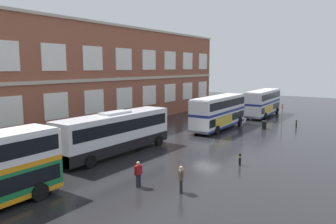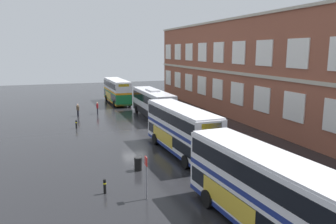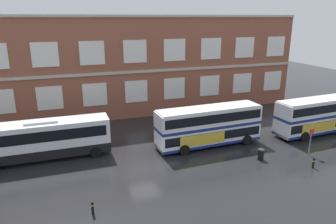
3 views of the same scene
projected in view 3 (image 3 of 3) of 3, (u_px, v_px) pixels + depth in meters
ground_plane at (139, 157)px, 29.75m from camera, size 120.00×120.00×0.00m
brick_terminal_building at (90, 67)px, 41.55m from camera, size 57.74×8.19×13.04m
double_decker_middle at (209, 126)px, 31.93m from camera, size 11.08×3.16×4.07m
double_decker_far at (320, 115)px, 35.38m from camera, size 11.13×3.33×4.07m
touring_coach at (43, 140)px, 28.88m from camera, size 12.01×2.90×3.80m
bus_stand_flag at (311, 139)px, 29.75m from camera, size 0.44×0.10×2.70m
station_litter_bin at (261, 154)px, 29.14m from camera, size 0.60×0.60×1.03m
safety_bollard_west at (313, 163)px, 27.50m from camera, size 0.19×0.19×0.95m
safety_bollard_east at (93, 208)px, 21.03m from camera, size 0.19×0.19×0.95m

